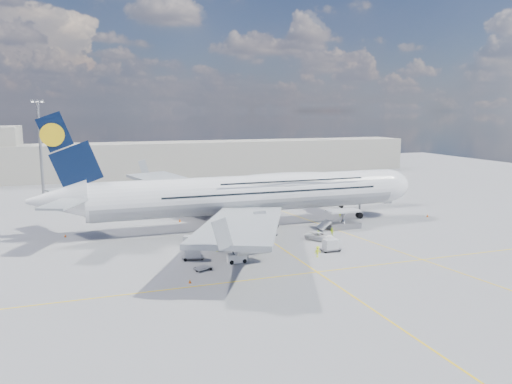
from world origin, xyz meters
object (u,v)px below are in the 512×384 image
object	(u,v)px
cargo_loader	(342,222)
crew_loader	(332,232)
dolly_row_c	(255,245)
dolly_nose_near	(270,234)
dolly_row_a	(203,268)
catering_truck_inner	(155,202)
cone_nose	(427,216)
cone_wing_right_outer	(190,281)
dolly_back	(193,252)
airliner	(251,193)
light_mast	(41,153)
dolly_nose_far	(331,245)
cone_wing_left_inner	(180,220)
cone_wing_left_outer	(154,206)
crew_van	(318,235)
crew_nose	(340,213)
cone_tail	(65,236)
dolly_row_b	(189,240)
cone_wing_right_inner	(201,245)
jet_bridge	(354,179)
service_van	(320,236)
catering_truck_outer	(170,194)
baggage_tug	(237,258)
crew_wing	(217,246)
crew_tug	(318,252)

from	to	relation	value
cargo_loader	crew_loader	bearing A→B (deg)	-133.99
dolly_row_c	dolly_nose_near	distance (m)	10.39
dolly_row_a	catering_truck_inner	bearing A→B (deg)	68.26
crew_loader	cone_nose	size ratio (longest dim) A/B	2.74
cone_wing_right_outer	catering_truck_inner	bearing A→B (deg)	86.87
dolly_back	cone_wing_right_outer	xyz separation A→B (m)	(-2.70, -10.57, -0.88)
airliner	crew_loader	xyz separation A→B (m)	(11.70, -12.14, -6.04)
light_mast	dolly_nose_far	xyz separation A→B (m)	(46.94, -56.03, -12.10)
cone_wing_left_inner	cone_wing_left_outer	bearing A→B (deg)	98.99
dolly_row_a	cone_nose	world-z (taller)	cone_nose
dolly_row_c	catering_truck_inner	xyz separation A→B (m)	(-10.56, 41.36, 0.76)
dolly_row_c	crew_van	bearing A→B (deg)	15.78
crew_nose	crew_van	xyz separation A→B (m)	(-13.42, -16.19, -0.03)
crew_nose	cone_nose	size ratio (longest dim) A/B	2.89
dolly_nose_near	crew_van	xyz separation A→B (m)	(7.18, -5.64, 0.53)
cone_wing_right_outer	cone_tail	distance (m)	36.11
dolly_row_b	crew_loader	world-z (taller)	crew_loader
dolly_nose_near	cone_wing_right_outer	xyz separation A→B (m)	(-19.40, -20.57, -0.06)
cone_wing_right_inner	jet_bridge	bearing A→B (deg)	27.20
dolly_nose_far	cone_wing_left_inner	bearing A→B (deg)	119.82
crew_van	cone_wing_left_outer	world-z (taller)	crew_van
crew_loader	crew_van	size ratio (longest dim) A/B	0.98
light_mast	service_van	size ratio (longest dim) A/B	4.71
dolly_back	service_van	world-z (taller)	dolly_back
light_mast	catering_truck_outer	distance (m)	32.38
crew_van	cone_wing_left_inner	world-z (taller)	crew_van
cone_wing_right_inner	crew_loader	bearing A→B (deg)	-2.97
cargo_loader	cone_wing_left_outer	xyz separation A→B (m)	(-31.94, 33.96, -0.97)
crew_van	cone_wing_left_outer	bearing A→B (deg)	19.13
dolly_row_c	baggage_tug	size ratio (longest dim) A/B	0.98
crew_nose	crew_loader	bearing A→B (deg)	-135.94
dolly_nose_near	cargo_loader	bearing A→B (deg)	-0.70
cone_wing_left_inner	dolly_row_b	bearing A→B (deg)	-96.00
catering_truck_inner	crew_wing	bearing A→B (deg)	-105.27
cargo_loader	cone_wing_left_inner	xyz separation A→B (m)	(-29.17, 16.40, -0.95)
dolly_back	dolly_row_a	bearing A→B (deg)	-74.28
catering_truck_outer	crew_nose	xyz separation A→B (m)	(31.53, -33.42, -0.79)
crew_tug	dolly_row_a	bearing A→B (deg)	168.03
catering_truck_inner	crew_loader	bearing A→B (deg)	-75.35
baggage_tug	dolly_nose_near	bearing A→B (deg)	52.02
cargo_loader	cone_wing_left_inner	world-z (taller)	cargo_loader
airliner	cargo_loader	bearing A→B (deg)	-23.23
crew_loader	cone_wing_left_inner	xyz separation A→B (m)	(-24.31, 21.43, -0.53)
dolly_row_c	dolly_nose_far	bearing A→B (deg)	-17.93
dolly_row_b	catering_truck_inner	xyz separation A→B (m)	(-1.00, 34.34, 0.84)
dolly_nose_far	service_van	bearing A→B (deg)	75.00
airliner	service_van	bearing A→B (deg)	-59.75
catering_truck_outer	crew_loader	bearing A→B (deg)	-69.78
dolly_row_a	dolly_row_c	world-z (taller)	dolly_row_c
dolly_row_b	catering_truck_outer	world-z (taller)	catering_truck_outer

